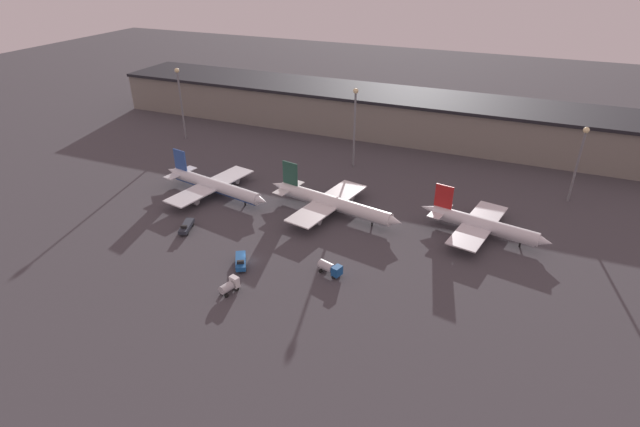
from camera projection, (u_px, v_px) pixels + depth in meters
The scene contains 12 objects.
ground at pixel (250, 261), 124.30m from camera, with size 600.00×600.00×0.00m, color #423F44.
terminal_building at pixel (378, 112), 206.02m from camera, with size 234.01×29.89×16.65m.
airplane_0 at pixel (214, 186), 155.32m from camera, with size 42.04×32.70×11.96m.
airplane_1 at pixel (332, 203), 144.66m from camera, with size 44.21×32.80×12.61m.
airplane_2 at pixel (482, 225), 133.67m from camera, with size 35.51×29.32×11.90m.
service_vehicle_0 at pixel (241, 261), 121.79m from camera, with size 6.03×7.80×2.68m.
service_vehicle_1 at pixel (330, 268), 118.48m from camera, with size 6.47×4.00×3.03m.
service_vehicle_2 at pixel (186, 226), 136.91m from camera, with size 4.76×8.10×2.59m.
service_vehicle_3 at pixel (230, 286), 112.36m from camera, with size 3.35×5.05×3.31m.
lamp_post_0 at pixel (180, 96), 193.61m from camera, with size 1.80×1.80×28.19m.
lamp_post_1 at pixel (355, 119), 169.01m from camera, with size 1.80×1.80×27.71m.
lamp_post_2 at pixel (580, 155), 146.03m from camera, with size 1.80×1.80×23.59m.
Camera 1 is at (56.58, -88.59, 69.60)m, focal length 28.00 mm.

